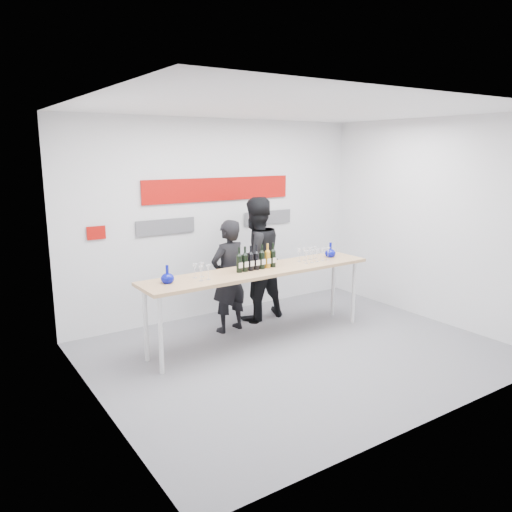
# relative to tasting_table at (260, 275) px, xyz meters

# --- Properties ---
(ground) EXTENTS (5.00, 5.00, 0.00)m
(ground) POSITION_rel_tasting_table_xyz_m (0.16, -0.63, -0.91)
(ground) COLOR slate
(ground) RESTS_ON ground
(back_wall) EXTENTS (5.00, 0.04, 3.00)m
(back_wall) POSITION_rel_tasting_table_xyz_m (0.16, 1.37, 0.59)
(back_wall) COLOR silver
(back_wall) RESTS_ON ground
(signage) EXTENTS (3.38, 0.02, 0.79)m
(signage) POSITION_rel_tasting_table_xyz_m (0.11, 1.34, 0.89)
(signage) COLOR #A70B07
(signage) RESTS_ON back_wall
(tasting_table) EXTENTS (3.30, 0.71, 0.99)m
(tasting_table) POSITION_rel_tasting_table_xyz_m (0.00, 0.00, 0.00)
(tasting_table) COLOR tan
(tasting_table) RESTS_ON ground
(wine_bottles) EXTENTS (0.62, 0.08, 0.33)m
(wine_bottles) POSITION_rel_tasting_table_xyz_m (-0.05, 0.01, 0.24)
(wine_bottles) COLOR black
(wine_bottles) RESTS_ON tasting_table
(decanter_left) EXTENTS (0.16, 0.16, 0.21)m
(decanter_left) POSITION_rel_tasting_table_xyz_m (-1.30, 0.04, 0.18)
(decanter_left) COLOR #080D94
(decanter_left) RESTS_ON tasting_table
(decanter_right) EXTENTS (0.16, 0.16, 0.21)m
(decanter_right) POSITION_rel_tasting_table_xyz_m (1.30, 0.08, 0.18)
(decanter_right) COLOR #080D94
(decanter_right) RESTS_ON tasting_table
(glasses_left) EXTENTS (0.17, 0.23, 0.18)m
(glasses_left) POSITION_rel_tasting_table_xyz_m (-0.88, -0.01, 0.17)
(glasses_left) COLOR silver
(glasses_left) RESTS_ON tasting_table
(glasses_right) EXTENTS (0.47, 0.23, 0.18)m
(glasses_right) POSITION_rel_tasting_table_xyz_m (0.91, 0.00, 0.17)
(glasses_right) COLOR silver
(glasses_right) RESTS_ON tasting_table
(presenter_left) EXTENTS (0.64, 0.48, 1.60)m
(presenter_left) POSITION_rel_tasting_table_xyz_m (-0.16, 0.55, -0.11)
(presenter_left) COLOR black
(presenter_left) RESTS_ON ground
(presenter_right) EXTENTS (0.94, 0.75, 1.86)m
(presenter_right) POSITION_rel_tasting_table_xyz_m (0.45, 0.80, 0.02)
(presenter_right) COLOR black
(presenter_right) RESTS_ON ground
(mic_stand) EXTENTS (0.16, 0.16, 1.36)m
(mic_stand) POSITION_rel_tasting_table_xyz_m (0.32, 0.63, -0.50)
(mic_stand) COLOR black
(mic_stand) RESTS_ON ground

